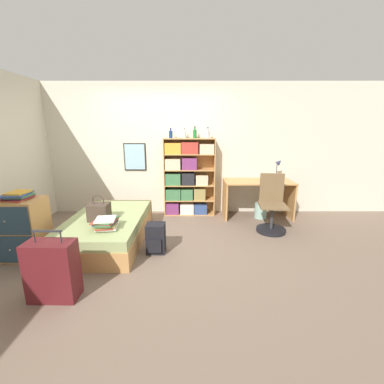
{
  "coord_description": "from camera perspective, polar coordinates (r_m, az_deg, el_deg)",
  "views": [
    {
      "loc": [
        0.59,
        -3.74,
        1.74
      ],
      "look_at": [
        0.57,
        0.19,
        0.75
      ],
      "focal_mm": 24.0,
      "sensor_mm": 36.0,
      "label": 1
    }
  ],
  "objects": [
    {
      "name": "bottle_clear",
      "position": [
        5.06,
        0.85,
        12.84
      ],
      "size": [
        0.07,
        0.07,
        0.22
      ],
      "color": "#1E6B2D",
      "rests_on": "bookcase"
    },
    {
      "name": "desk",
      "position": [
        5.2,
        14.62,
        0.11
      ],
      "size": [
        1.32,
        0.63,
        0.73
      ],
      "color": "tan",
      "rests_on": "ground_plane"
    },
    {
      "name": "ground_plane",
      "position": [
        4.17,
        -8.03,
        -10.67
      ],
      "size": [
        14.0,
        14.0,
        0.0
      ],
      "primitive_type": "plane",
      "color": "#756051"
    },
    {
      "name": "magazine_pile_on_dresser",
      "position": [
        4.06,
        -34.08,
        -0.7
      ],
      "size": [
        0.34,
        0.39,
        0.11
      ],
      "color": "#99894C",
      "rests_on": "dresser"
    },
    {
      "name": "handbag",
      "position": [
        4.04,
        -19.72,
        -4.07
      ],
      "size": [
        0.29,
        0.26,
        0.38
      ],
      "color": "#47382D",
      "rests_on": "bed"
    },
    {
      "name": "bottle_brown",
      "position": [
        5.1,
        -1.49,
        12.68
      ],
      "size": [
        0.06,
        0.06,
        0.18
      ],
      "color": "#B7BCC1",
      "rests_on": "bookcase"
    },
    {
      "name": "dresser",
      "position": [
        4.21,
        -33.74,
        -6.75
      ],
      "size": [
        0.64,
        0.49,
        0.82
      ],
      "color": "tan",
      "rests_on": "ground_plane"
    },
    {
      "name": "waste_bin",
      "position": [
        5.26,
        15.22,
        -4.03
      ],
      "size": [
        0.24,
        0.24,
        0.29
      ],
      "color": "#99C1B2",
      "rests_on": "ground_plane"
    },
    {
      "name": "bottle_green",
      "position": [
        5.06,
        -4.52,
        12.67
      ],
      "size": [
        0.07,
        0.07,
        0.19
      ],
      "color": "navy",
      "rests_on": "bookcase"
    },
    {
      "name": "suitcase",
      "position": [
        3.1,
        -28.37,
        -15.07
      ],
      "size": [
        0.49,
        0.25,
        0.76
      ],
      "color": "#5B191E",
      "rests_on": "ground_plane"
    },
    {
      "name": "desk_lamp",
      "position": [
        5.3,
        18.88,
        5.55
      ],
      "size": [
        0.17,
        0.13,
        0.42
      ],
      "color": "navy",
      "rests_on": "desk"
    },
    {
      "name": "book_stack_on_bed",
      "position": [
        3.69,
        -18.34,
        -6.61
      ],
      "size": [
        0.35,
        0.38,
        0.15
      ],
      "color": "#427A4C",
      "rests_on": "bed"
    },
    {
      "name": "bed",
      "position": [
        4.28,
        -17.99,
        -7.69
      ],
      "size": [
        1.1,
        1.86,
        0.41
      ],
      "color": "tan",
      "rests_on": "ground_plane"
    },
    {
      "name": "wall_back",
      "position": [
        5.3,
        -6.24,
        9.29
      ],
      "size": [
        10.0,
        0.09,
        2.6
      ],
      "color": "beige",
      "rests_on": "ground_plane"
    },
    {
      "name": "bookcase",
      "position": [
        5.15,
        -0.96,
        3.02
      ],
      "size": [
        1.01,
        0.29,
        1.54
      ],
      "color": "tan",
      "rests_on": "ground_plane"
    },
    {
      "name": "bottle_blue",
      "position": [
        5.04,
        3.75,
        12.73
      ],
      "size": [
        0.07,
        0.07,
        0.2
      ],
      "color": "#B7BCC1",
      "rests_on": "bookcase"
    },
    {
      "name": "desk_chair",
      "position": [
        4.61,
        17.46,
        -4.53
      ],
      "size": [
        0.49,
        0.5,
        0.98
      ],
      "color": "black",
      "rests_on": "ground_plane"
    },
    {
      "name": "backpack",
      "position": [
        3.74,
        -7.84,
        -10.16
      ],
      "size": [
        0.26,
        0.26,
        0.42
      ],
      "color": "black",
      "rests_on": "ground_plane"
    }
  ]
}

